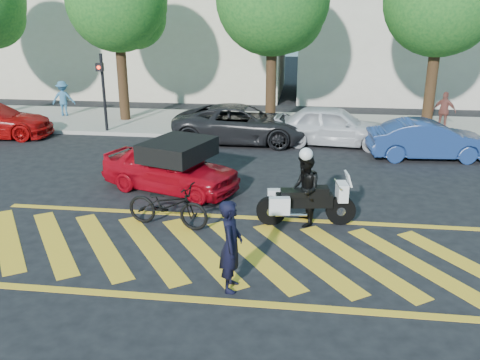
# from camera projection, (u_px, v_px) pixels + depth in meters

# --- Properties ---
(ground) EXTENTS (90.00, 90.00, 0.00)m
(ground) POSITION_uv_depth(u_px,v_px,m) (228.00, 252.00, 10.74)
(ground) COLOR black
(ground) RESTS_ON ground
(sidewalk) EXTENTS (60.00, 5.00, 0.15)m
(sidewalk) POSITION_uv_depth(u_px,v_px,m) (270.00, 125.00, 21.98)
(sidewalk) COLOR #9E998E
(sidewalk) RESTS_ON ground
(crosswalk) EXTENTS (12.33, 4.00, 0.01)m
(crosswalk) POSITION_uv_depth(u_px,v_px,m) (226.00, 252.00, 10.75)
(crosswalk) COLOR yellow
(crosswalk) RESTS_ON ground
(building_left) EXTENTS (16.00, 8.00, 10.00)m
(building_left) POSITION_uv_depth(u_px,v_px,m) (147.00, 5.00, 29.81)
(building_left) COLOR beige
(building_left) RESTS_ON ground
(tree_left) EXTENTS (4.20, 4.20, 7.26)m
(tree_left) POSITION_uv_depth(u_px,v_px,m) (121.00, 5.00, 21.23)
(tree_left) COLOR black
(tree_left) RESTS_ON ground
(tree_center) EXTENTS (4.60, 4.60, 7.56)m
(tree_center) POSITION_uv_depth(u_px,v_px,m) (276.00, 2.00, 20.40)
(tree_center) COLOR black
(tree_center) RESTS_ON ground
(tree_right) EXTENTS (4.40, 4.40, 7.41)m
(tree_right) POSITION_uv_depth(u_px,v_px,m) (444.00, 3.00, 19.61)
(tree_right) COLOR black
(tree_right) RESTS_ON ground
(signal_pole) EXTENTS (0.28, 0.43, 3.20)m
(signal_pole) POSITION_uv_depth(u_px,v_px,m) (103.00, 87.00, 20.05)
(signal_pole) COLOR black
(signal_pole) RESTS_ON ground
(officer_bike) EXTENTS (0.43, 0.64, 1.73)m
(officer_bike) POSITION_uv_depth(u_px,v_px,m) (231.00, 246.00, 9.08)
(officer_bike) COLOR black
(officer_bike) RESTS_ON ground
(bicycle) EXTENTS (2.13, 1.09, 1.06)m
(bicycle) POSITION_uv_depth(u_px,v_px,m) (168.00, 205.00, 11.85)
(bicycle) COLOR black
(bicycle) RESTS_ON ground
(police_motorcycle) EXTENTS (2.35, 0.85, 1.04)m
(police_motorcycle) POSITION_uv_depth(u_px,v_px,m) (305.00, 202.00, 11.94)
(police_motorcycle) COLOR black
(police_motorcycle) RESTS_ON ground
(officer_moto) EXTENTS (0.77, 0.93, 1.74)m
(officer_moto) POSITION_uv_depth(u_px,v_px,m) (305.00, 190.00, 11.85)
(officer_moto) COLOR black
(officer_moto) RESTS_ON ground
(red_convertible) EXTENTS (4.25, 2.80, 1.35)m
(red_convertible) POSITION_uv_depth(u_px,v_px,m) (170.00, 168.00, 14.15)
(red_convertible) COLOR #A50714
(red_convertible) RESTS_ON ground
(parked_mid_left) EXTENTS (5.15, 2.42, 1.43)m
(parked_mid_left) POSITION_uv_depth(u_px,v_px,m) (241.00, 124.00, 19.25)
(parked_mid_left) COLOR black
(parked_mid_left) RESTS_ON ground
(parked_mid_right) EXTENTS (4.49, 2.15, 1.48)m
(parked_mid_right) POSITION_uv_depth(u_px,v_px,m) (333.00, 126.00, 18.83)
(parked_mid_right) COLOR silver
(parked_mid_right) RESTS_ON ground
(parked_right) EXTENTS (4.08, 1.69, 1.31)m
(parked_right) POSITION_uv_depth(u_px,v_px,m) (428.00, 140.00, 17.15)
(parked_right) COLOR navy
(parked_right) RESTS_ON ground
(pedestrian_left) EXTENTS (1.12, 0.78, 1.58)m
(pedestrian_left) POSITION_uv_depth(u_px,v_px,m) (63.00, 98.00, 23.27)
(pedestrian_left) COLOR teal
(pedestrian_left) RESTS_ON sidewalk
(pedestrian_right) EXTENTS (0.98, 0.72, 1.55)m
(pedestrian_right) POSITION_uv_depth(u_px,v_px,m) (444.00, 111.00, 20.54)
(pedestrian_right) COLOR brown
(pedestrian_right) RESTS_ON sidewalk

